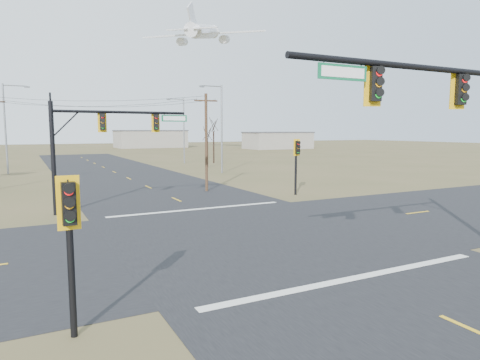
% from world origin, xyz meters
% --- Properties ---
extents(ground, '(320.00, 320.00, 0.00)m').
position_xyz_m(ground, '(0.00, 0.00, 0.00)').
color(ground, brown).
rests_on(ground, ground).
extents(road_ew, '(160.00, 14.00, 0.02)m').
position_xyz_m(road_ew, '(0.00, 0.00, 0.01)').
color(road_ew, black).
rests_on(road_ew, ground).
extents(road_ns, '(14.00, 160.00, 0.02)m').
position_xyz_m(road_ns, '(0.00, 0.00, 0.01)').
color(road_ns, black).
rests_on(road_ns, ground).
extents(stop_bar_near, '(12.00, 0.40, 0.01)m').
position_xyz_m(stop_bar_near, '(0.00, -7.50, 0.03)').
color(stop_bar_near, silver).
rests_on(stop_bar_near, road_ns).
extents(stop_bar_far, '(12.00, 0.40, 0.01)m').
position_xyz_m(stop_bar_far, '(0.00, 7.50, 0.03)').
color(stop_bar_far, silver).
rests_on(stop_bar_far, road_ns).
extents(mast_arm_near, '(11.41, 0.58, 7.88)m').
position_xyz_m(mast_arm_near, '(3.98, -8.67, 5.70)').
color(mast_arm_near, black).
rests_on(mast_arm_near, ground).
extents(mast_arm_far, '(8.84, 0.50, 7.01)m').
position_xyz_m(mast_arm_far, '(-5.58, 9.86, 5.07)').
color(mast_arm_far, black).
rests_on(mast_arm_far, ground).
extents(pedestal_signal_ne, '(0.60, 0.52, 4.56)m').
position_xyz_m(pedestal_signal_ne, '(9.49, 9.87, 3.31)').
color(pedestal_signal_ne, black).
rests_on(pedestal_signal_ne, ground).
extents(pedestal_signal_sw, '(0.57, 0.49, 4.18)m').
position_xyz_m(pedestal_signal_sw, '(-9.35, -7.65, 3.07)').
color(pedestal_signal_sw, black).
rests_on(pedestal_signal_sw, ground).
extents(utility_pole_near, '(2.04, 0.27, 8.33)m').
position_xyz_m(utility_pole_near, '(3.85, 15.25, 4.37)').
color(utility_pole_near, '#49321F').
rests_on(utility_pole_near, ground).
extents(streetlight_a, '(2.99, 0.42, 10.68)m').
position_xyz_m(streetlight_a, '(11.40, 29.00, 6.00)').
color(streetlight_a, gray).
rests_on(streetlight_a, ground).
extents(streetlight_b, '(2.86, 0.32, 10.27)m').
position_xyz_m(streetlight_b, '(12.66, 46.02, 5.77)').
color(streetlight_b, gray).
rests_on(streetlight_b, ground).
extents(streetlight_c, '(2.98, 0.30, 10.70)m').
position_xyz_m(streetlight_c, '(-11.58, 39.38, 6.01)').
color(streetlight_c, gray).
rests_on(streetlight_c, ground).
extents(bare_tree_c, '(2.64, 2.64, 6.09)m').
position_xyz_m(bare_tree_c, '(13.16, 37.14, 4.78)').
color(bare_tree_c, black).
rests_on(bare_tree_c, ground).
extents(bare_tree_d, '(3.46, 3.46, 7.66)m').
position_xyz_m(bare_tree_d, '(17.14, 44.05, 6.17)').
color(bare_tree_d, black).
rests_on(bare_tree_d, ground).
extents(warehouse_mid, '(20.00, 12.00, 5.00)m').
position_xyz_m(warehouse_mid, '(25.00, 110.00, 2.50)').
color(warehouse_mid, gray).
rests_on(warehouse_mid, ground).
extents(warehouse_right, '(18.00, 10.00, 4.50)m').
position_xyz_m(warehouse_right, '(55.00, 85.00, 2.25)').
color(warehouse_right, gray).
rests_on(warehouse_right, ground).
extents(jet_airliner, '(27.08, 27.19, 12.16)m').
position_xyz_m(jet_airliner, '(28.54, 75.70, 27.86)').
color(jet_airliner, silver).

